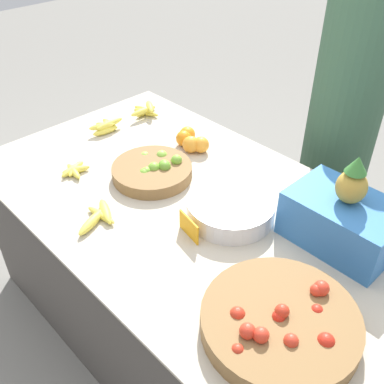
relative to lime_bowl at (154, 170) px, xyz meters
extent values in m
plane|color=gray|center=(0.24, -0.01, -0.78)|extent=(12.00, 12.00, 0.00)
cube|color=#4C4742|center=(0.24, -0.01, -0.41)|extent=(1.80, 1.04, 0.74)
cube|color=#BCB29E|center=(0.24, -0.01, -0.04)|extent=(1.87, 1.08, 0.01)
cylinder|color=olive|center=(0.00, -0.01, 0.00)|extent=(0.34, 0.34, 0.05)
sphere|color=#7AB238|center=(0.00, -0.05, 0.01)|extent=(0.05, 0.05, 0.05)
sphere|color=#89BC42|center=(-0.10, 0.03, 0.00)|extent=(0.05, 0.05, 0.05)
sphere|color=#7AB238|center=(0.01, -0.01, 0.02)|extent=(0.05, 0.05, 0.05)
sphere|color=#7AB238|center=(0.01, -0.04, 0.01)|extent=(0.05, 0.05, 0.05)
sphere|color=#6BA333|center=(0.04, 0.02, 0.03)|extent=(0.05, 0.05, 0.05)
sphere|color=#6BA333|center=(0.03, 0.03, 0.03)|extent=(0.05, 0.05, 0.05)
sphere|color=#7AB238|center=(0.05, 0.09, 0.03)|extent=(0.05, 0.05, 0.05)
sphere|color=#89BC42|center=(-0.04, 0.08, 0.01)|extent=(0.05, 0.05, 0.05)
sphere|color=#89BC42|center=(-0.02, 0.04, 0.00)|extent=(0.04, 0.04, 0.04)
sphere|color=#7AB238|center=(0.04, 0.09, 0.02)|extent=(0.05, 0.05, 0.05)
cylinder|color=olive|center=(0.85, -0.24, 0.00)|extent=(0.46, 0.46, 0.06)
sphere|color=red|center=(0.93, -0.22, -0.01)|extent=(0.04, 0.04, 0.04)
sphere|color=red|center=(0.82, -0.35, 0.05)|extent=(0.05, 0.05, 0.05)
sphere|color=red|center=(0.87, -0.10, 0.04)|extent=(0.04, 0.04, 0.04)
sphere|color=red|center=(0.88, -0.08, 0.05)|extent=(0.05, 0.05, 0.05)
sphere|color=red|center=(0.85, -0.23, 0.04)|extent=(0.04, 0.04, 0.04)
sphere|color=red|center=(0.83, -0.41, 0.02)|extent=(0.04, 0.04, 0.04)
sphere|color=red|center=(0.76, -0.32, 0.03)|extent=(0.05, 0.05, 0.05)
sphere|color=red|center=(0.98, -0.21, 0.02)|extent=(0.05, 0.05, 0.05)
sphere|color=red|center=(0.85, -0.25, 0.03)|extent=(0.04, 0.04, 0.04)
sphere|color=red|center=(0.90, -0.14, 0.02)|extent=(0.04, 0.04, 0.04)
sphere|color=red|center=(0.92, -0.29, 0.03)|extent=(0.04, 0.04, 0.04)
sphere|color=red|center=(0.88, -0.20, -0.01)|extent=(0.04, 0.04, 0.04)
sphere|color=red|center=(0.81, -0.21, 0.00)|extent=(0.04, 0.04, 0.04)
sphere|color=red|center=(0.86, -0.34, 0.05)|extent=(0.05, 0.05, 0.05)
sphere|color=orange|center=(-0.03, 0.25, 0.01)|extent=(0.08, 0.08, 0.08)
sphere|color=orange|center=(-0.10, 0.26, 0.01)|extent=(0.07, 0.07, 0.07)
sphere|color=orange|center=(0.00, 0.28, 0.01)|extent=(0.08, 0.08, 0.08)
sphere|color=orange|center=(-0.11, 0.30, 0.01)|extent=(0.08, 0.08, 0.08)
cylinder|color=silver|center=(0.41, 0.04, 0.01)|extent=(0.33, 0.33, 0.08)
cube|color=orange|center=(0.38, -0.15, 0.01)|extent=(0.12, 0.03, 0.08)
cube|color=#3370B7|center=(0.76, 0.21, 0.06)|extent=(0.37, 0.25, 0.18)
ellipsoid|color=#B28E38|center=(0.76, 0.21, 0.21)|extent=(0.10, 0.10, 0.11)
cone|color=#387A33|center=(0.76, 0.21, 0.29)|extent=(0.07, 0.07, 0.06)
ellipsoid|color=#EFDB4C|center=(-0.48, 0.09, -0.01)|extent=(0.12, 0.11, 0.03)
ellipsoid|color=#EFDB4C|center=(-0.48, 0.09, -0.01)|extent=(0.12, 0.07, 0.03)
ellipsoid|color=#EFDB4C|center=(-0.44, 0.06, -0.01)|extent=(0.05, 0.13, 0.03)
ellipsoid|color=#EFDB4C|center=(-0.50, 0.12, -0.02)|extent=(0.12, 0.03, 0.03)
ellipsoid|color=#EFDB4C|center=(-0.46, 0.05, 0.01)|extent=(0.07, 0.13, 0.03)
ellipsoid|color=#EFDB4C|center=(-0.45, 0.09, 0.01)|extent=(0.04, 0.16, 0.03)
ellipsoid|color=#EFDB4C|center=(-0.50, 0.35, -0.02)|extent=(0.14, 0.05, 0.03)
ellipsoid|color=#EFDB4C|center=(-0.47, 0.33, -0.01)|extent=(0.14, 0.08, 0.03)
ellipsoid|color=#EFDB4C|center=(-0.47, 0.34, -0.02)|extent=(0.05, 0.15, 0.03)
ellipsoid|color=#EFDB4C|center=(-0.46, 0.33, -0.02)|extent=(0.15, 0.07, 0.03)
ellipsoid|color=#EFDB4C|center=(-0.45, 0.35, 0.02)|extent=(0.13, 0.10, 0.04)
ellipsoid|color=#EFDB4C|center=(-0.45, 0.30, 0.01)|extent=(0.04, 0.15, 0.03)
ellipsoid|color=#EFDB4C|center=(-0.26, -0.23, -0.02)|extent=(0.09, 0.11, 0.03)
ellipsoid|color=#EFDB4C|center=(-0.25, -0.23, -0.01)|extent=(0.07, 0.12, 0.03)
ellipsoid|color=#EFDB4C|center=(-0.25, -0.24, -0.02)|extent=(0.13, 0.05, 0.03)
ellipsoid|color=#EFDB4C|center=(-0.26, -0.24, -0.01)|extent=(0.07, 0.14, 0.03)
ellipsoid|color=#EFDB4C|center=(0.09, -0.31, -0.02)|extent=(0.12, 0.07, 0.03)
ellipsoid|color=#EFDB4C|center=(0.08, -0.32, -0.02)|extent=(0.15, 0.04, 0.03)
ellipsoid|color=#EFDB4C|center=(0.07, -0.30, -0.01)|extent=(0.15, 0.09, 0.04)
ellipsoid|color=#EFDB4C|center=(0.09, -0.37, -0.01)|extent=(0.09, 0.16, 0.04)
cylinder|color=#385B42|center=(0.36, 0.89, -0.04)|extent=(0.34, 0.34, 1.49)
camera|label=1|loc=(1.25, -0.97, 1.07)|focal=42.00mm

